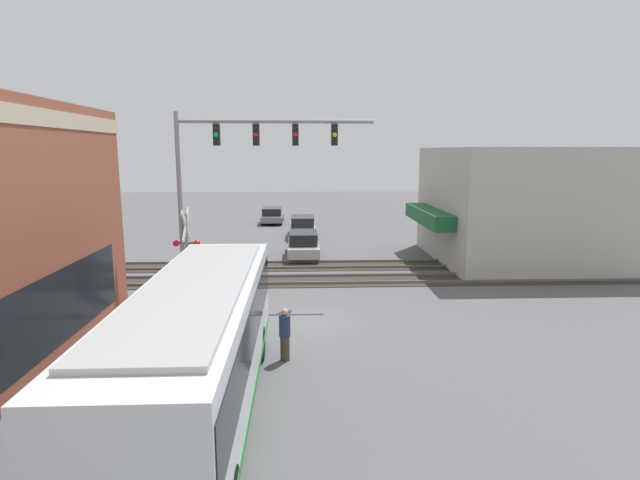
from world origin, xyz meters
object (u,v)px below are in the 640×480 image
(crossing_signal, at_px, (187,243))
(city_bus, at_px, (199,343))
(parked_car_grey, at_px, (272,216))
(parked_car_silver, at_px, (303,245))
(pedestrian_near_bus, at_px, (285,334))
(pedestrian_at_crossing, at_px, (192,275))
(parked_car_white, at_px, (303,227))

(crossing_signal, bearing_deg, city_bus, -166.27)
(parked_car_grey, bearing_deg, city_bus, 180.00)
(parked_car_silver, height_order, parked_car_grey, parked_car_silver)
(parked_car_silver, relative_size, parked_car_grey, 1.03)
(crossing_signal, relative_size, parked_car_grey, 0.85)
(pedestrian_near_bus, bearing_deg, city_bus, 148.22)
(crossing_signal, bearing_deg, pedestrian_at_crossing, -130.13)
(pedestrian_near_bus, distance_m, pedestrian_at_crossing, 8.24)
(city_bus, relative_size, pedestrian_near_bus, 6.63)
(parked_car_white, height_order, pedestrian_at_crossing, pedestrian_at_crossing)
(crossing_signal, relative_size, pedestrian_near_bus, 2.34)
(parked_car_white, bearing_deg, parked_car_silver, 180.00)
(city_bus, height_order, parked_car_grey, city_bus)
(crossing_signal, height_order, parked_car_white, crossing_signal)
(pedestrian_at_crossing, bearing_deg, city_bus, -167.16)
(parked_car_white, bearing_deg, parked_car_grey, 19.70)
(pedestrian_near_bus, relative_size, pedestrian_at_crossing, 0.90)
(parked_car_white, xyz_separation_m, pedestrian_near_bus, (-22.14, 0.69, 0.11))
(city_bus, distance_m, pedestrian_near_bus, 3.77)
(pedestrian_at_crossing, bearing_deg, crossing_signal, 49.87)
(parked_car_silver, xyz_separation_m, pedestrian_at_crossing, (-8.03, 4.92, 0.22))
(pedestrian_at_crossing, bearing_deg, parked_car_white, -18.08)
(city_bus, xyz_separation_m, pedestrian_at_crossing, (10.16, 2.32, -0.89))
(crossing_signal, height_order, parked_car_grey, crossing_signal)
(city_bus, distance_m, parked_car_white, 25.38)
(parked_car_white, height_order, pedestrian_near_bus, pedestrian_near_bus)
(parked_car_silver, relative_size, pedestrian_near_bus, 2.86)
(parked_car_white, xyz_separation_m, parked_car_grey, (7.26, 2.60, -0.07))
(parked_car_grey, xyz_separation_m, pedestrian_at_crossing, (-22.32, 2.32, 0.28))
(city_bus, height_order, pedestrian_at_crossing, city_bus)
(parked_car_white, relative_size, parked_car_grey, 1.07)
(parked_car_silver, height_order, pedestrian_at_crossing, pedestrian_at_crossing)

